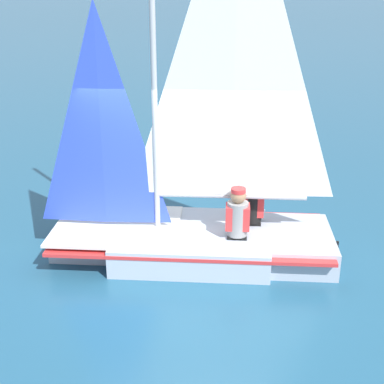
# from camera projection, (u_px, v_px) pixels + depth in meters

# --- Properties ---
(ground_plane) EXTENTS (260.00, 260.00, 0.00)m
(ground_plane) POSITION_uv_depth(u_px,v_px,m) (192.00, 254.00, 8.13)
(ground_plane) COLOR #235675
(sailboat_main) EXTENTS (4.21, 3.75, 5.52)m
(sailboat_main) POSITION_uv_depth(u_px,v_px,m) (195.00, 209.00, 7.85)
(sailboat_main) COLOR #B2BCCC
(sailboat_main) RESTS_ON ground_plane
(sailor_helm) EXTENTS (0.43, 0.42, 1.16)m
(sailor_helm) POSITION_uv_depth(u_px,v_px,m) (237.00, 223.00, 7.66)
(sailor_helm) COLOR black
(sailor_helm) RESTS_ON ground_plane
(sailor_crew) EXTENTS (0.43, 0.42, 1.16)m
(sailor_crew) POSITION_uv_depth(u_px,v_px,m) (252.00, 210.00, 8.10)
(sailor_crew) COLOR black
(sailor_crew) RESTS_ON ground_plane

